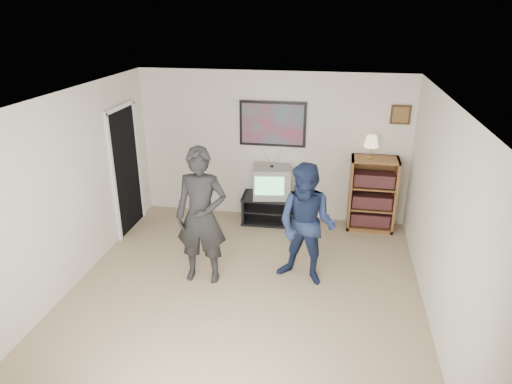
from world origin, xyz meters
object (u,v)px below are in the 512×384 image
(bookshelf, at_px, (372,194))
(person_tall, at_px, (201,216))
(media_stand, at_px, (271,209))
(crt_television, at_px, (272,182))
(person_short, at_px, (307,225))

(bookshelf, height_order, person_tall, person_tall)
(media_stand, height_order, bookshelf, bookshelf)
(crt_television, bearing_deg, person_tall, -117.10)
(media_stand, relative_size, bookshelf, 0.80)
(crt_television, relative_size, person_tall, 0.33)
(media_stand, xyz_separation_m, bookshelf, (1.65, 0.05, 0.37))
(person_tall, bearing_deg, bookshelf, 38.21)
(person_short, bearing_deg, media_stand, 129.46)
(media_stand, height_order, crt_television, crt_television)
(crt_television, relative_size, bookshelf, 0.50)
(person_tall, height_order, person_short, person_tall)
(person_tall, bearing_deg, crt_television, 69.07)
(media_stand, relative_size, crt_television, 1.60)
(person_short, bearing_deg, person_tall, -155.25)
(bookshelf, distance_m, person_tall, 3.02)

